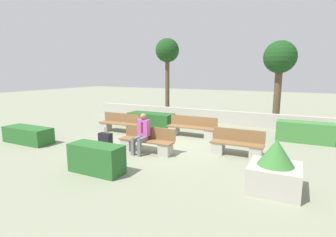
{
  "coord_description": "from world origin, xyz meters",
  "views": [
    {
      "loc": [
        4.33,
        -8.18,
        2.63
      ],
      "look_at": [
        -0.02,
        0.5,
        0.9
      ],
      "focal_mm": 28.0,
      "sensor_mm": 36.0,
      "label": 1
    }
  ],
  "objects_px": {
    "bench_right_side": "(119,125)",
    "tree_leftmost": "(167,53)",
    "tree_center_left": "(280,60)",
    "bench_front": "(147,143)",
    "bench_back": "(237,146)",
    "person_seated_man": "(142,132)",
    "planter_corner_left": "(275,169)",
    "suitcase": "(105,140)",
    "bench_left_side": "(192,129)"
  },
  "relations": [
    {
      "from": "bench_right_side",
      "to": "tree_leftmost",
      "type": "distance_m",
      "value": 5.63
    },
    {
      "from": "tree_center_left",
      "to": "bench_right_side",
      "type": "bearing_deg",
      "value": -140.02
    },
    {
      "from": "bench_front",
      "to": "bench_back",
      "type": "bearing_deg",
      "value": 19.19
    },
    {
      "from": "bench_front",
      "to": "tree_center_left",
      "type": "distance_m",
      "value": 8.31
    },
    {
      "from": "bench_back",
      "to": "tree_center_left",
      "type": "relative_size",
      "value": 0.4
    },
    {
      "from": "person_seated_man",
      "to": "planter_corner_left",
      "type": "distance_m",
      "value": 4.28
    },
    {
      "from": "suitcase",
      "to": "tree_leftmost",
      "type": "bearing_deg",
      "value": 98.09
    },
    {
      "from": "tree_leftmost",
      "to": "tree_center_left",
      "type": "relative_size",
      "value": 1.09
    },
    {
      "from": "bench_back",
      "to": "tree_leftmost",
      "type": "xyz_separation_m",
      "value": [
        -5.25,
        5.51,
        3.37
      ]
    },
    {
      "from": "suitcase",
      "to": "bench_left_side",
      "type": "bearing_deg",
      "value": 53.83
    },
    {
      "from": "bench_front",
      "to": "person_seated_man",
      "type": "height_order",
      "value": "person_seated_man"
    },
    {
      "from": "bench_right_side",
      "to": "planter_corner_left",
      "type": "bearing_deg",
      "value": -24.69
    },
    {
      "from": "person_seated_man",
      "to": "bench_back",
      "type": "bearing_deg",
      "value": 21.07
    },
    {
      "from": "bench_back",
      "to": "tree_center_left",
      "type": "distance_m",
      "value": 6.74
    },
    {
      "from": "bench_left_side",
      "to": "suitcase",
      "type": "distance_m",
      "value": 3.56
    },
    {
      "from": "bench_front",
      "to": "suitcase",
      "type": "relative_size",
      "value": 2.61
    },
    {
      "from": "bench_right_side",
      "to": "tree_leftmost",
      "type": "bearing_deg",
      "value": 89.41
    },
    {
      "from": "tree_center_left",
      "to": "planter_corner_left",
      "type": "bearing_deg",
      "value": -85.61
    },
    {
      "from": "bench_back",
      "to": "planter_corner_left",
      "type": "bearing_deg",
      "value": -60.78
    },
    {
      "from": "bench_right_side",
      "to": "tree_center_left",
      "type": "distance_m",
      "value": 8.36
    },
    {
      "from": "tree_center_left",
      "to": "bench_left_side",
      "type": "bearing_deg",
      "value": -123.21
    },
    {
      "from": "tree_leftmost",
      "to": "planter_corner_left",
      "type": "bearing_deg",
      "value": -49.49
    },
    {
      "from": "bench_front",
      "to": "bench_back",
      "type": "height_order",
      "value": "same"
    },
    {
      "from": "bench_right_side",
      "to": "planter_corner_left",
      "type": "height_order",
      "value": "planter_corner_left"
    },
    {
      "from": "bench_right_side",
      "to": "bench_left_side",
      "type": "bearing_deg",
      "value": 12.73
    },
    {
      "from": "bench_back",
      "to": "person_seated_man",
      "type": "xyz_separation_m",
      "value": [
        -2.85,
        -1.1,
        0.4
      ]
    },
    {
      "from": "bench_back",
      "to": "suitcase",
      "type": "bearing_deg",
      "value": -166.24
    },
    {
      "from": "bench_front",
      "to": "bench_left_side",
      "type": "height_order",
      "value": "same"
    },
    {
      "from": "bench_left_side",
      "to": "bench_right_side",
      "type": "relative_size",
      "value": 1.08
    },
    {
      "from": "suitcase",
      "to": "tree_leftmost",
      "type": "distance_m",
      "value": 7.59
    },
    {
      "from": "bench_front",
      "to": "bench_right_side",
      "type": "relative_size",
      "value": 1.01
    },
    {
      "from": "bench_right_side",
      "to": "suitcase",
      "type": "height_order",
      "value": "bench_right_side"
    },
    {
      "from": "bench_left_side",
      "to": "tree_leftmost",
      "type": "xyz_separation_m",
      "value": [
        -3.06,
        3.84,
        3.36
      ]
    },
    {
      "from": "person_seated_man",
      "to": "planter_corner_left",
      "type": "xyz_separation_m",
      "value": [
        4.15,
        -1.05,
        -0.21
      ]
    },
    {
      "from": "person_seated_man",
      "to": "tree_center_left",
      "type": "distance_m",
      "value": 8.35
    },
    {
      "from": "bench_back",
      "to": "planter_corner_left",
      "type": "distance_m",
      "value": 2.51
    },
    {
      "from": "bench_front",
      "to": "bench_right_side",
      "type": "distance_m",
      "value": 3.25
    },
    {
      "from": "bench_left_side",
      "to": "tree_leftmost",
      "type": "relative_size",
      "value": 0.45
    },
    {
      "from": "bench_right_side",
      "to": "suitcase",
      "type": "xyz_separation_m",
      "value": [
        1.05,
        -2.2,
        -0.05
      ]
    },
    {
      "from": "bench_right_side",
      "to": "person_seated_man",
      "type": "distance_m",
      "value": 3.29
    },
    {
      "from": "tree_center_left",
      "to": "suitcase",
      "type": "bearing_deg",
      "value": -124.41
    },
    {
      "from": "bench_left_side",
      "to": "person_seated_man",
      "type": "xyz_separation_m",
      "value": [
        -0.66,
        -2.78,
        0.39
      ]
    },
    {
      "from": "bench_left_side",
      "to": "tree_center_left",
      "type": "xyz_separation_m",
      "value": [
        2.86,
        4.37,
        2.88
      ]
    },
    {
      "from": "planter_corner_left",
      "to": "tree_leftmost",
      "type": "xyz_separation_m",
      "value": [
        -6.55,
        7.66,
        3.18
      ]
    },
    {
      "from": "bench_left_side",
      "to": "person_seated_man",
      "type": "distance_m",
      "value": 2.88
    },
    {
      "from": "bench_right_side",
      "to": "person_seated_man",
      "type": "xyz_separation_m",
      "value": [
        2.5,
        -2.1,
        0.39
      ]
    },
    {
      "from": "bench_left_side",
      "to": "suitcase",
      "type": "height_order",
      "value": "bench_left_side"
    },
    {
      "from": "bench_back",
      "to": "tree_leftmost",
      "type": "height_order",
      "value": "tree_leftmost"
    },
    {
      "from": "bench_left_side",
      "to": "bench_back",
      "type": "xyz_separation_m",
      "value": [
        2.2,
        -1.68,
        -0.02
      ]
    },
    {
      "from": "planter_corner_left",
      "to": "bench_front",
      "type": "bearing_deg",
      "value": 163.67
    }
  ]
}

